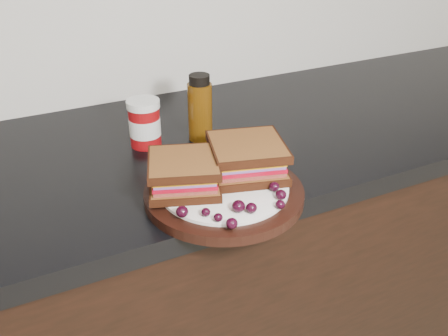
# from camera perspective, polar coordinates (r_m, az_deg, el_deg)

# --- Properties ---
(base_cabinets) EXTENTS (3.96, 0.58, 0.86)m
(base_cabinets) POSITION_cam_1_polar(r_m,az_deg,el_deg) (1.36, -2.47, -14.95)
(base_cabinets) COLOR black
(base_cabinets) RESTS_ON ground_plane
(countertop) EXTENTS (3.98, 0.60, 0.04)m
(countertop) POSITION_cam_1_polar(r_m,az_deg,el_deg) (1.09, -2.97, 2.22)
(countertop) COLOR black
(countertop) RESTS_ON base_cabinets
(plate) EXTENTS (0.28, 0.28, 0.02)m
(plate) POSITION_cam_1_polar(r_m,az_deg,el_deg) (0.88, -0.00, -2.91)
(plate) COLOR black
(plate) RESTS_ON countertop
(sandwich_left) EXTENTS (0.15, 0.15, 0.05)m
(sandwich_left) POSITION_cam_1_polar(r_m,az_deg,el_deg) (0.85, -4.60, -0.62)
(sandwich_left) COLOR brown
(sandwich_left) RESTS_ON plate
(sandwich_right) EXTENTS (0.16, 0.16, 0.06)m
(sandwich_right) POSITION_cam_1_polar(r_m,az_deg,el_deg) (0.90, 2.65, 1.17)
(sandwich_right) COLOR brown
(sandwich_right) RESTS_ON plate
(grape_0) EXTENTS (0.02, 0.02, 0.02)m
(grape_0) POSITION_cam_1_polar(r_m,az_deg,el_deg) (0.79, -4.81, -5.00)
(grape_0) COLOR black
(grape_0) RESTS_ON plate
(grape_1) EXTENTS (0.01, 0.01, 0.01)m
(grape_1) POSITION_cam_1_polar(r_m,az_deg,el_deg) (0.79, -2.10, -5.06)
(grape_1) COLOR black
(grape_1) RESTS_ON plate
(grape_2) EXTENTS (0.01, 0.01, 0.01)m
(grape_2) POSITION_cam_1_polar(r_m,az_deg,el_deg) (0.78, -0.67, -5.67)
(grape_2) COLOR black
(grape_2) RESTS_ON plate
(grape_3) EXTENTS (0.02, 0.02, 0.02)m
(grape_3) POSITION_cam_1_polar(r_m,az_deg,el_deg) (0.76, 0.90, -6.34)
(grape_3) COLOR black
(grape_3) RESTS_ON plate
(grape_4) EXTENTS (0.02, 0.02, 0.02)m
(grape_4) POSITION_cam_1_polar(r_m,az_deg,el_deg) (0.80, 1.67, -4.38)
(grape_4) COLOR black
(grape_4) RESTS_ON plate
(grape_5) EXTENTS (0.02, 0.02, 0.02)m
(grape_5) POSITION_cam_1_polar(r_m,az_deg,el_deg) (0.80, 3.15, -4.57)
(grape_5) COLOR black
(grape_5) RESTS_ON plate
(grape_6) EXTENTS (0.02, 0.02, 0.01)m
(grape_6) POSITION_cam_1_polar(r_m,az_deg,el_deg) (0.81, 6.44, -4.16)
(grape_6) COLOR black
(grape_6) RESTS_ON plate
(grape_7) EXTENTS (0.02, 0.02, 0.02)m
(grape_7) POSITION_cam_1_polar(r_m,az_deg,el_deg) (0.83, 6.52, -3.06)
(grape_7) COLOR black
(grape_7) RESTS_ON plate
(grape_8) EXTENTS (0.02, 0.02, 0.02)m
(grape_8) POSITION_cam_1_polar(r_m,az_deg,el_deg) (0.85, 5.77, -2.14)
(grape_8) COLOR black
(grape_8) RESTS_ON plate
(grape_9) EXTENTS (0.02, 0.02, 0.02)m
(grape_9) POSITION_cam_1_polar(r_m,az_deg,el_deg) (0.87, 4.24, -1.22)
(grape_9) COLOR black
(grape_9) RESTS_ON plate
(grape_10) EXTENTS (0.02, 0.02, 0.02)m
(grape_10) POSITION_cam_1_polar(r_m,az_deg,el_deg) (0.90, 4.61, -0.46)
(grape_10) COLOR black
(grape_10) RESTS_ON plate
(grape_11) EXTENTS (0.02, 0.02, 0.02)m
(grape_11) POSITION_cam_1_polar(r_m,az_deg,el_deg) (0.90, 3.01, -0.43)
(grape_11) COLOR black
(grape_11) RESTS_ON plate
(grape_12) EXTENTS (0.02, 0.02, 0.02)m
(grape_12) POSITION_cam_1_polar(r_m,az_deg,el_deg) (0.92, 3.25, 0.23)
(grape_12) COLOR black
(grape_12) RESTS_ON plate
(grape_13) EXTENTS (0.02, 0.02, 0.01)m
(grape_13) POSITION_cam_1_polar(r_m,az_deg,el_deg) (0.89, -5.56, -0.68)
(grape_13) COLOR black
(grape_13) RESTS_ON plate
(grape_14) EXTENTS (0.02, 0.02, 0.01)m
(grape_14) POSITION_cam_1_polar(r_m,az_deg,el_deg) (0.86, -5.24, -1.81)
(grape_14) COLOR black
(grape_14) RESTS_ON plate
(grape_15) EXTENTS (0.02, 0.02, 0.02)m
(grape_15) POSITION_cam_1_polar(r_m,az_deg,el_deg) (0.85, -4.10, -2.22)
(grape_15) COLOR black
(grape_15) RESTS_ON plate
(grape_16) EXTENTS (0.02, 0.02, 0.01)m
(grape_16) POSITION_cam_1_polar(r_m,az_deg,el_deg) (0.82, -4.87, -3.52)
(grape_16) COLOR black
(grape_16) RESTS_ON plate
(grape_17) EXTENTS (0.02, 0.02, 0.02)m
(grape_17) POSITION_cam_1_polar(r_m,az_deg,el_deg) (0.88, -3.62, -0.92)
(grape_17) COLOR black
(grape_17) RESTS_ON plate
(grape_18) EXTENTS (0.02, 0.02, 0.02)m
(grape_18) POSITION_cam_1_polar(r_m,az_deg,el_deg) (0.86, -5.27, -1.91)
(grape_18) COLOR black
(grape_18) RESTS_ON plate
(grape_19) EXTENTS (0.02, 0.02, 0.02)m
(grape_19) POSITION_cam_1_polar(r_m,az_deg,el_deg) (0.84, -5.14, -2.45)
(grape_19) COLOR black
(grape_19) RESTS_ON plate
(condiment_jar) EXTENTS (0.08, 0.08, 0.10)m
(condiment_jar) POSITION_cam_1_polar(r_m,az_deg,el_deg) (1.05, -9.06, 5.10)
(condiment_jar) COLOR maroon
(condiment_jar) RESTS_ON countertop
(oil_bottle) EXTENTS (0.06, 0.06, 0.14)m
(oil_bottle) POSITION_cam_1_polar(r_m,az_deg,el_deg) (1.06, -2.76, 6.90)
(oil_bottle) COLOR #4C2C07
(oil_bottle) RESTS_ON countertop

